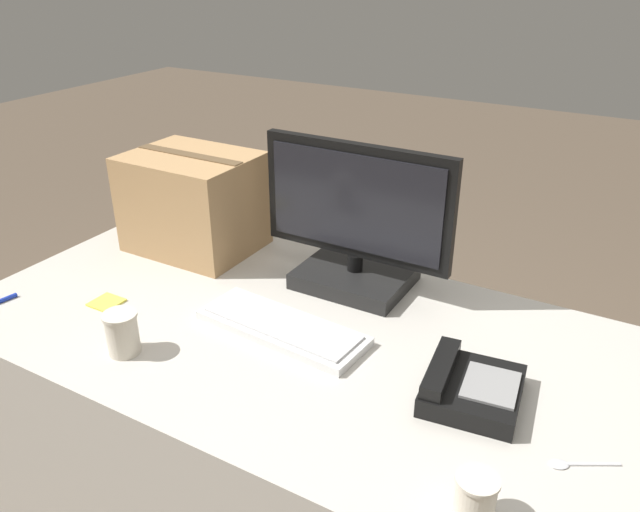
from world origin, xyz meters
TOP-DOWN VIEW (x-y plane):
  - office_desk at (0.00, 0.00)m, footprint 1.80×0.90m
  - monitor at (-0.00, 0.29)m, footprint 0.55×0.25m
  - keyboard at (-0.04, -0.03)m, footprint 0.46×0.19m
  - desk_phone at (0.44, -0.04)m, footprint 0.22×0.23m
  - paper_cup_left at (-0.32, -0.29)m, footprint 0.08×0.08m
  - paper_cup_right at (0.55, -0.34)m, footprint 0.08×0.08m
  - spoon at (0.67, -0.13)m, footprint 0.13×0.08m
  - cardboard_box at (-0.56, 0.26)m, footprint 0.38×0.30m
  - sticky_note_pad at (-0.53, -0.15)m, footprint 0.08×0.08m

SIDE VIEW (x-z plane):
  - office_desk at x=0.00m, z-range 0.00..0.72m
  - spoon at x=0.67m, z-range 0.72..0.73m
  - sticky_note_pad at x=-0.53m, z-range 0.72..0.73m
  - keyboard at x=-0.04m, z-range 0.72..0.75m
  - desk_phone at x=0.44m, z-range 0.71..0.79m
  - paper_cup_right at x=0.55m, z-range 0.72..0.81m
  - paper_cup_left at x=-0.32m, z-range 0.72..0.83m
  - cardboard_box at x=-0.56m, z-range 0.72..1.03m
  - monitor at x=0.00m, z-range 0.68..1.09m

